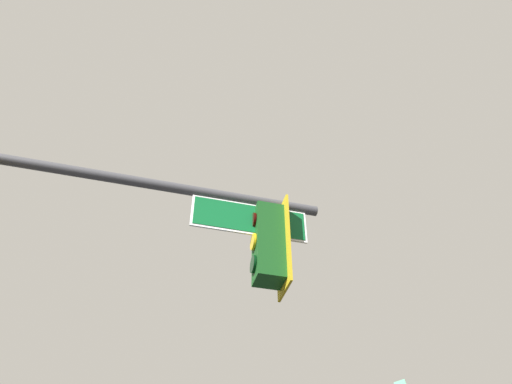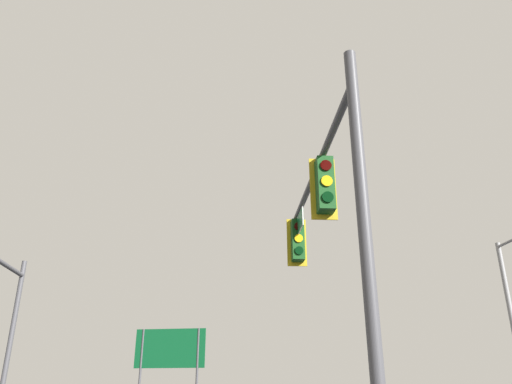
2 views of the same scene
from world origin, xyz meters
The scene contains 2 objects.
signal_pole_near centered at (-2.52, -4.58, 4.99)m, with size 6.83×1.70×6.85m.
highway_sign centered at (13.00, 3.43, 3.54)m, with size 0.13×3.61×4.86m.
Camera 2 is at (-11.96, -4.67, 1.79)m, focal length 35.00 mm.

